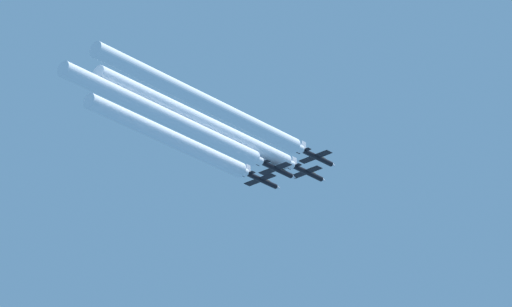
# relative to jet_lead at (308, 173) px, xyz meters

# --- Properties ---
(jet_lead) EXTENTS (9.00, 13.10, 3.15)m
(jet_lead) POSITION_rel_jet_lead_xyz_m (0.00, 0.00, 0.00)
(jet_lead) COLOR black
(jet_left_wingman) EXTENTS (9.00, 13.10, 3.15)m
(jet_left_wingman) POSITION_rel_jet_lead_xyz_m (-9.63, -6.29, -1.17)
(jet_left_wingman) COLOR black
(jet_right_wingman) EXTENTS (9.00, 13.10, 3.15)m
(jet_right_wingman) POSITION_rel_jet_lead_xyz_m (8.97, -6.85, -1.13)
(jet_right_wingman) COLOR black
(jet_slot) EXTENTS (9.00, 13.10, 3.15)m
(jet_slot) POSITION_rel_jet_lead_xyz_m (0.28, -11.76, -3.24)
(jet_slot) COLOR black
(smoke_trail_lead) EXTENTS (3.79, 64.70, 3.79)m
(smoke_trail_lead) POSITION_rel_jet_lead_xyz_m (0.00, -38.30, -0.03)
(smoke_trail_lead) COLOR white
(smoke_trail_left_wingman) EXTENTS (3.79, 52.28, 3.79)m
(smoke_trail_left_wingman) POSITION_rel_jet_lead_xyz_m (-9.63, -38.39, -1.20)
(smoke_trail_left_wingman) COLOR white
(smoke_trail_right_wingman) EXTENTS (3.79, 66.92, 3.79)m
(smoke_trail_right_wingman) POSITION_rel_jet_lead_xyz_m (8.97, -46.27, -1.16)
(smoke_trail_right_wingman) COLOR white
(smoke_trail_slot) EXTENTS (3.79, 63.33, 3.79)m
(smoke_trail_slot) POSITION_rel_jet_lead_xyz_m (0.28, -49.38, -3.27)
(smoke_trail_slot) COLOR white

